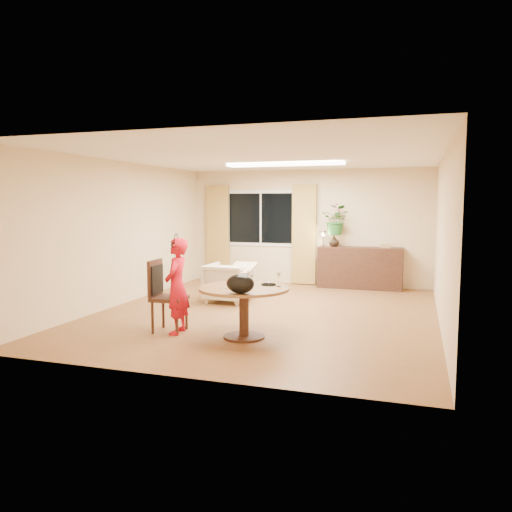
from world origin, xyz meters
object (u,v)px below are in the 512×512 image
at_px(child, 177,286).
at_px(sideboard, 360,268).
at_px(dining_chair, 169,296).
at_px(armchair, 228,282).
at_px(dining_table, 244,298).

bearing_deg(child, sideboard, 148.02).
xyz_separation_m(dining_chair, child, (0.15, -0.06, 0.16)).
distance_m(armchair, sideboard, 3.14).
bearing_deg(child, dining_table, 86.02).
height_order(child, sideboard, child).
distance_m(dining_table, sideboard, 4.69).
bearing_deg(sideboard, armchair, -134.22).
xyz_separation_m(dining_table, sideboard, (1.07, 4.56, -0.10)).
distance_m(dining_table, armchair, 2.58).
distance_m(dining_table, child, 0.99).
xyz_separation_m(dining_table, dining_chair, (-1.13, -0.01, -0.04)).
height_order(child, armchair, child).
bearing_deg(sideboard, dining_table, -103.18).
xyz_separation_m(child, armchair, (-0.14, 2.38, -0.32)).
bearing_deg(sideboard, child, -113.82).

